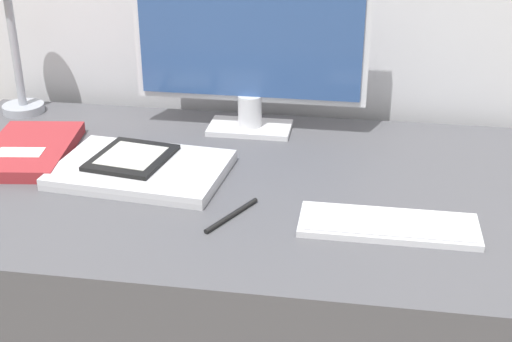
# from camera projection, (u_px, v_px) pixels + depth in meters

# --- Properties ---
(desk) EXTENTS (1.35, 0.76, 0.72)m
(desk) POSITION_uv_depth(u_px,v_px,m) (230.00, 326.00, 1.58)
(desk) COLOR #4C4C51
(desk) RESTS_ON ground_plane
(monitor) EXTENTS (0.53, 0.11, 0.45)m
(monitor) POSITION_uv_depth(u_px,v_px,m) (248.00, 28.00, 1.57)
(monitor) COLOR silver
(monitor) RESTS_ON desk
(keyboard) EXTENTS (0.31, 0.11, 0.01)m
(keyboard) POSITION_uv_depth(u_px,v_px,m) (388.00, 225.00, 1.25)
(keyboard) COLOR silver
(keyboard) RESTS_ON desk
(laptop) EXTENTS (0.36, 0.26, 0.02)m
(laptop) POSITION_uv_depth(u_px,v_px,m) (142.00, 170.00, 1.44)
(laptop) COLOR #BCBCC1
(laptop) RESTS_ON desk
(ereader) EXTENTS (0.17, 0.19, 0.01)m
(ereader) POSITION_uv_depth(u_px,v_px,m) (132.00, 157.00, 1.46)
(ereader) COLOR black
(ereader) RESTS_ON laptop
(desk_lamp) EXTENTS (0.10, 0.10, 0.38)m
(desk_lamp) POSITION_uv_depth(u_px,v_px,m) (10.00, 14.00, 1.67)
(desk_lamp) COLOR #999EA8
(desk_lamp) RESTS_ON desk
(notebook) EXTENTS (0.21, 0.30, 0.03)m
(notebook) POSITION_uv_depth(u_px,v_px,m) (29.00, 150.00, 1.53)
(notebook) COLOR maroon
(notebook) RESTS_ON desk
(pen) EXTENTS (0.07, 0.14, 0.01)m
(pen) POSITION_uv_depth(u_px,v_px,m) (232.00, 215.00, 1.28)
(pen) COLOR black
(pen) RESTS_ON desk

